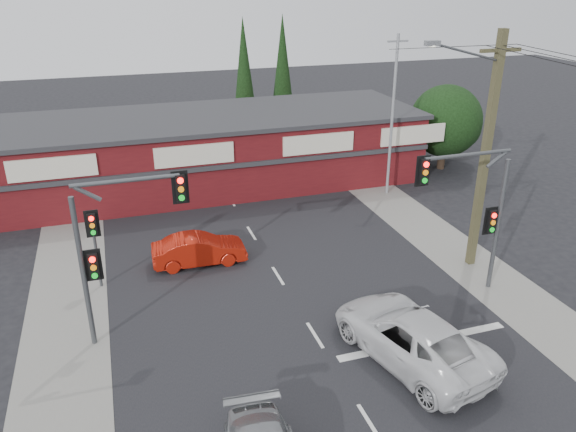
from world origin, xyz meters
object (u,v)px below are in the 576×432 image
object	(u,v)px
white_suv	(411,336)
shop_building	(201,150)
red_sedan	(199,250)
utility_pole	(484,147)

from	to	relation	value
white_suv	shop_building	distance (m)	19.47
red_sedan	shop_building	distance (m)	10.56
white_suv	shop_building	size ratio (longest dim) A/B	0.22
red_sedan	shop_building	xyz separation A→B (m)	(1.98, 10.27, 1.46)
white_suv	utility_pole	size ratio (longest dim) A/B	0.60
shop_building	utility_pole	bearing A→B (deg)	-56.24
utility_pole	red_sedan	bearing A→B (deg)	161.78
shop_building	utility_pole	world-z (taller)	utility_pole
white_suv	shop_building	xyz separation A→B (m)	(-3.60, 19.09, 1.30)
white_suv	red_sedan	xyz separation A→B (m)	(-5.57, 8.82, -0.16)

